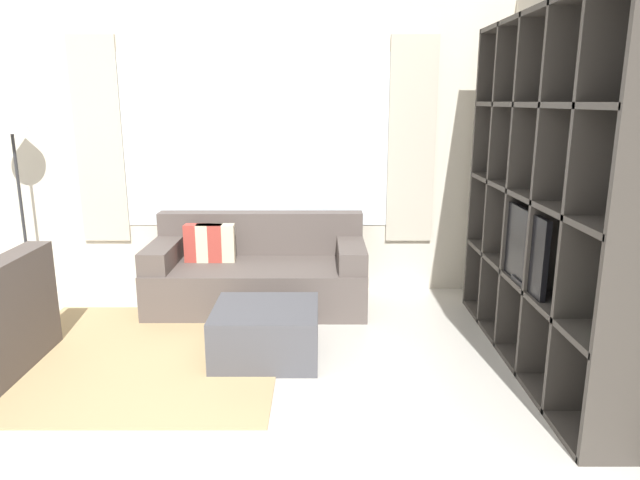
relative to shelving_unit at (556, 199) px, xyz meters
name	(u,v)px	position (x,y,z in m)	size (l,w,h in m)	color
wall_back	(258,151)	(-2.17, 1.67, 0.17)	(5.90, 0.11, 2.70)	beige
wall_right	(588,173)	(0.21, 0.04, 0.17)	(0.07, 4.41, 2.70)	beige
area_rug	(144,355)	(-2.87, 0.09, -1.18)	(2.01, 1.96, 0.01)	tan
shelving_unit	(556,199)	(0.00, 0.00, 0.00)	(0.42, 2.44, 2.39)	#515660
couch_main	(259,273)	(-2.14, 1.19, -0.89)	(1.91, 0.89, 0.80)	#564C47
ottoman	(268,332)	(-1.96, 0.08, -0.99)	(0.75, 0.68, 0.38)	#47474C
floor_lamp	(14,132)	(-4.30, 1.36, 0.37)	(0.33, 0.33, 1.80)	black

